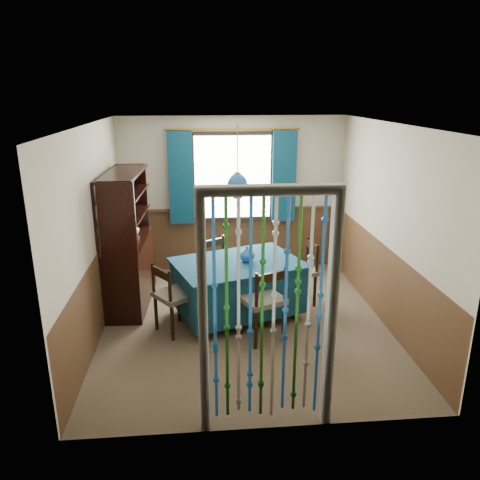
{
  "coord_description": "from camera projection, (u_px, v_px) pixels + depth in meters",
  "views": [
    {
      "loc": [
        -0.55,
        -5.42,
        2.86
      ],
      "look_at": [
        -0.04,
        0.25,
        1.04
      ],
      "focal_mm": 35.0,
      "sensor_mm": 36.0,
      "label": 1
    }
  ],
  "objects": [
    {
      "name": "doorway",
      "position": [
        268.0,
        318.0,
        3.9
      ],
      "size": [
        1.16,
        0.12,
        2.18
      ],
      "primitive_type": null,
      "color": "silver",
      "rests_on": "ground"
    },
    {
      "name": "bowl_shelf",
      "position": [
        128.0,
        218.0,
        6.06
      ],
      "size": [
        0.21,
        0.21,
        0.05
      ],
      "primitive_type": "imported",
      "rotation": [
        0.0,
        0.0,
        0.15
      ],
      "color": "beige",
      "rests_on": "sideboard"
    },
    {
      "name": "vase_sideboard",
      "position": [
        133.0,
        228.0,
        6.57
      ],
      "size": [
        0.2,
        0.2,
        0.18
      ],
      "primitive_type": "imported",
      "rotation": [
        0.0,
        0.0,
        -0.17
      ],
      "color": "beige",
      "rests_on": "sideboard"
    },
    {
      "name": "wall_left",
      "position": [
        93.0,
        234.0,
        5.53
      ],
      "size": [
        0.0,
        4.0,
        4.0
      ],
      "primitive_type": "plane",
      "rotation": [
        1.57,
        0.0,
        1.57
      ],
      "color": "#BFB59C",
      "rests_on": "ground"
    },
    {
      "name": "dining_table",
      "position": [
        238.0,
        285.0,
        6.11
      ],
      "size": [
        1.85,
        1.55,
        0.76
      ],
      "rotation": [
        0.0,
        0.0,
        0.34
      ],
      "color": "#0F3950",
      "rests_on": "floor"
    },
    {
      "name": "ceiling",
      "position": [
        245.0,
        124.0,
        5.3
      ],
      "size": [
        4.0,
        4.0,
        0.0
      ],
      "primitive_type": "plane",
      "rotation": [
        3.14,
        0.0,
        0.0
      ],
      "color": "silver",
      "rests_on": "ground"
    },
    {
      "name": "floor",
      "position": [
        244.0,
        322.0,
        6.06
      ],
      "size": [
        4.0,
        4.0,
        0.0
      ],
      "primitive_type": "plane",
      "color": "brown",
      "rests_on": "ground"
    },
    {
      "name": "wainscot_right",
      "position": [
        381.0,
        282.0,
        6.06
      ],
      "size": [
        0.0,
        4.0,
        4.0
      ],
      "primitive_type": "plane",
      "rotation": [
        1.57,
        0.0,
        -1.57
      ],
      "color": "#4B321C",
      "rests_on": "ground"
    },
    {
      "name": "chair_near",
      "position": [
        263.0,
        301.0,
        5.51
      ],
      "size": [
        0.61,
        0.6,
        0.95
      ],
      "rotation": [
        0.0,
        0.0,
        0.42
      ],
      "color": "black",
      "rests_on": "floor"
    },
    {
      "name": "wainscot_front",
      "position": [
        267.0,
        378.0,
        4.03
      ],
      "size": [
        3.6,
        0.0,
        3.6
      ],
      "primitive_type": "plane",
      "rotation": [
        -1.57,
        0.0,
        0.0
      ],
      "color": "#4B321C",
      "rests_on": "ground"
    },
    {
      "name": "wall_right",
      "position": [
        388.0,
        226.0,
        5.83
      ],
      "size": [
        0.0,
        4.0,
        4.0
      ],
      "primitive_type": "plane",
      "rotation": [
        1.57,
        0.0,
        -1.57
      ],
      "color": "#BFB59C",
      "rests_on": "ground"
    },
    {
      "name": "wainscot_left",
      "position": [
        101.0,
        292.0,
        5.76
      ],
      "size": [
        0.0,
        4.0,
        4.0
      ],
      "primitive_type": "plane",
      "rotation": [
        1.57,
        0.0,
        1.57
      ],
      "color": "#4B321C",
      "rests_on": "ground"
    },
    {
      "name": "chair_far",
      "position": [
        219.0,
        267.0,
        6.68
      ],
      "size": [
        0.58,
        0.57,
        0.87
      ],
      "rotation": [
        0.0,
        0.0,
        3.68
      ],
      "color": "black",
      "rests_on": "floor"
    },
    {
      "name": "wainscot_back",
      "position": [
        233.0,
        239.0,
        7.79
      ],
      "size": [
        3.6,
        0.0,
        3.6
      ],
      "primitive_type": "plane",
      "rotation": [
        1.57,
        0.0,
        0.0
      ],
      "color": "#4B321C",
      "rests_on": "ground"
    },
    {
      "name": "chair_right",
      "position": [
        301.0,
        270.0,
        6.51
      ],
      "size": [
        0.48,
        0.5,
        0.9
      ],
      "rotation": [
        0.0,
        0.0,
        1.71
      ],
      "color": "black",
      "rests_on": "floor"
    },
    {
      "name": "window",
      "position": [
        233.0,
        177.0,
        7.44
      ],
      "size": [
        1.32,
        0.12,
        1.42
      ],
      "primitive_type": "cube",
      "color": "black",
      "rests_on": "wall_back"
    },
    {
      "name": "chair_left",
      "position": [
        173.0,
        296.0,
        5.7
      ],
      "size": [
        0.6,
        0.61,
        0.89
      ],
      "rotation": [
        0.0,
        0.0,
        -0.94
      ],
      "color": "black",
      "rests_on": "floor"
    },
    {
      "name": "wall_back",
      "position": [
        233.0,
        195.0,
        7.58
      ],
      "size": [
        3.6,
        0.0,
        3.6
      ],
      "primitive_type": "plane",
      "rotation": [
        1.57,
        0.0,
        0.0
      ],
      "color": "#BFB59C",
      "rests_on": "ground"
    },
    {
      "name": "wall_front",
      "position": [
        269.0,
        300.0,
        3.78
      ],
      "size": [
        3.6,
        0.0,
        3.6
      ],
      "primitive_type": "plane",
      "rotation": [
        -1.57,
        0.0,
        0.0
      ],
      "color": "#BFB59C",
      "rests_on": "ground"
    },
    {
      "name": "sideboard",
      "position": [
        129.0,
        260.0,
        6.45
      ],
      "size": [
        0.56,
        1.44,
        1.86
      ],
      "rotation": [
        0.0,
        0.0,
        -0.05
      ],
      "color": "black",
      "rests_on": "floor"
    },
    {
      "name": "vase_table",
      "position": [
        247.0,
        254.0,
        6.02
      ],
      "size": [
        0.19,
        0.19,
        0.19
      ],
      "primitive_type": "imported",
      "rotation": [
        0.0,
        0.0,
        0.06
      ],
      "color": "navy",
      "rests_on": "dining_table"
    },
    {
      "name": "pendant_lamp",
      "position": [
        237.0,
        186.0,
        5.71
      ],
      "size": [
        0.26,
        0.26,
        0.91
      ],
      "color": "olive",
      "rests_on": "ceiling"
    }
  ]
}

